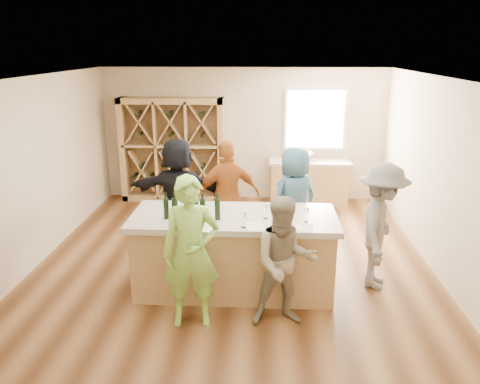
{
  "coord_description": "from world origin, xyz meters",
  "views": [
    {
      "loc": [
        0.45,
        -6.39,
        3.22
      ],
      "look_at": [
        0.1,
        0.2,
        1.15
      ],
      "focal_mm": 35.0,
      "sensor_mm": 36.0,
      "label": 1
    }
  ],
  "objects_px": {
    "person_near_right": "(285,262)",
    "sink": "(300,156)",
    "wine_bottle_c": "(195,205)",
    "person_far_left": "(179,193)",
    "wine_bottle_a": "(166,209)",
    "person_near_left": "(191,252)",
    "person_far_mid": "(228,196)",
    "wine_rack": "(173,150)",
    "person_far_right": "(295,199)",
    "tasting_counter_base": "(234,255)",
    "wine_bottle_b": "(175,210)",
    "wine_bottle_e": "(217,209)",
    "wine_bottle_d": "(203,211)",
    "person_server": "(381,227)"
  },
  "relations": [
    {
      "from": "person_near_right",
      "to": "sink",
      "type": "bearing_deg",
      "value": 76.05
    },
    {
      "from": "wine_bottle_c",
      "to": "person_far_left",
      "type": "height_order",
      "value": "person_far_left"
    },
    {
      "from": "sink",
      "to": "person_far_left",
      "type": "distance_m",
      "value": 3.18
    },
    {
      "from": "wine_bottle_a",
      "to": "person_near_left",
      "type": "distance_m",
      "value": 0.84
    },
    {
      "from": "wine_bottle_c",
      "to": "person_near_right",
      "type": "height_order",
      "value": "person_near_right"
    },
    {
      "from": "person_far_mid",
      "to": "person_far_left",
      "type": "height_order",
      "value": "person_far_left"
    },
    {
      "from": "wine_rack",
      "to": "person_far_right",
      "type": "distance_m",
      "value": 3.48
    },
    {
      "from": "tasting_counter_base",
      "to": "wine_bottle_b",
      "type": "bearing_deg",
      "value": -157.49
    },
    {
      "from": "wine_bottle_c",
      "to": "person_far_mid",
      "type": "bearing_deg",
      "value": 78.03
    },
    {
      "from": "person_far_mid",
      "to": "person_far_left",
      "type": "distance_m",
      "value": 0.83
    },
    {
      "from": "wine_bottle_c",
      "to": "wine_bottle_e",
      "type": "relative_size",
      "value": 1.11
    },
    {
      "from": "person_far_right",
      "to": "person_near_left",
      "type": "bearing_deg",
      "value": 28.64
    },
    {
      "from": "person_far_right",
      "to": "wine_bottle_d",
      "type": "bearing_deg",
      "value": 21.84
    },
    {
      "from": "wine_bottle_b",
      "to": "person_far_right",
      "type": "distance_m",
      "value": 2.39
    },
    {
      "from": "wine_rack",
      "to": "person_near_left",
      "type": "xyz_separation_m",
      "value": [
        1.12,
        -4.72,
        -0.18
      ]
    },
    {
      "from": "wine_rack",
      "to": "wine_bottle_d",
      "type": "relative_size",
      "value": 7.6
    },
    {
      "from": "person_far_mid",
      "to": "person_far_right",
      "type": "bearing_deg",
      "value": 164.53
    },
    {
      "from": "wine_bottle_a",
      "to": "wine_bottle_b",
      "type": "relative_size",
      "value": 0.87
    },
    {
      "from": "person_far_right",
      "to": "wine_bottle_a",
      "type": "bearing_deg",
      "value": 11.49
    },
    {
      "from": "person_near_right",
      "to": "person_far_right",
      "type": "distance_m",
      "value": 2.24
    },
    {
      "from": "person_near_left",
      "to": "wine_bottle_a",
      "type": "bearing_deg",
      "value": 115.61
    },
    {
      "from": "tasting_counter_base",
      "to": "wine_bottle_e",
      "type": "xyz_separation_m",
      "value": [
        -0.2,
        -0.17,
        0.73
      ]
    },
    {
      "from": "wine_rack",
      "to": "wine_bottle_e",
      "type": "distance_m",
      "value": 4.27
    },
    {
      "from": "wine_bottle_b",
      "to": "wine_bottle_d",
      "type": "distance_m",
      "value": 0.35
    },
    {
      "from": "wine_bottle_e",
      "to": "wine_bottle_d",
      "type": "bearing_deg",
      "value": -157.95
    },
    {
      "from": "tasting_counter_base",
      "to": "person_server",
      "type": "height_order",
      "value": "person_server"
    },
    {
      "from": "person_server",
      "to": "person_far_mid",
      "type": "height_order",
      "value": "person_far_mid"
    },
    {
      "from": "wine_bottle_b",
      "to": "person_near_left",
      "type": "xyz_separation_m",
      "value": [
        0.28,
        -0.55,
        -0.32
      ]
    },
    {
      "from": "sink",
      "to": "wine_bottle_e",
      "type": "height_order",
      "value": "wine_bottle_e"
    },
    {
      "from": "sink",
      "to": "person_far_right",
      "type": "relative_size",
      "value": 0.32
    },
    {
      "from": "person_near_left",
      "to": "person_far_right",
      "type": "distance_m",
      "value": 2.63
    },
    {
      "from": "person_near_left",
      "to": "person_near_right",
      "type": "bearing_deg",
      "value": -3.79
    },
    {
      "from": "sink",
      "to": "person_server",
      "type": "relative_size",
      "value": 0.31
    },
    {
      "from": "tasting_counter_base",
      "to": "person_far_right",
      "type": "xyz_separation_m",
      "value": [
        0.89,
        1.43,
        0.35
      ]
    },
    {
      "from": "wine_bottle_c",
      "to": "wine_bottle_d",
      "type": "distance_m",
      "value": 0.19
    },
    {
      "from": "wine_rack",
      "to": "person_far_left",
      "type": "xyz_separation_m",
      "value": [
        0.55,
        -2.41,
        -0.18
      ]
    },
    {
      "from": "person_far_right",
      "to": "wine_bottle_b",
      "type": "bearing_deg",
      "value": 16.0
    },
    {
      "from": "wine_bottle_d",
      "to": "person_near_right",
      "type": "height_order",
      "value": "person_near_right"
    },
    {
      "from": "wine_bottle_a",
      "to": "wine_bottle_d",
      "type": "height_order",
      "value": "wine_bottle_d"
    },
    {
      "from": "wine_bottle_d",
      "to": "person_far_left",
      "type": "relative_size",
      "value": 0.16
    },
    {
      "from": "tasting_counter_base",
      "to": "wine_bottle_e",
      "type": "bearing_deg",
      "value": -139.17
    },
    {
      "from": "tasting_counter_base",
      "to": "sink",
      "type": "bearing_deg",
      "value": 73.36
    },
    {
      "from": "sink",
      "to": "person_far_mid",
      "type": "xyz_separation_m",
      "value": [
        -1.32,
        -2.44,
        -0.11
      ]
    },
    {
      "from": "tasting_counter_base",
      "to": "wine_bottle_c",
      "type": "distance_m",
      "value": 0.9
    },
    {
      "from": "person_near_left",
      "to": "person_far_left",
      "type": "height_order",
      "value": "person_near_left"
    },
    {
      "from": "wine_bottle_b",
      "to": "person_far_mid",
      "type": "bearing_deg",
      "value": 72.11
    },
    {
      "from": "person_near_left",
      "to": "person_server",
      "type": "height_order",
      "value": "person_near_left"
    },
    {
      "from": "person_far_right",
      "to": "sink",
      "type": "bearing_deg",
      "value": -126.91
    },
    {
      "from": "person_far_right",
      "to": "person_far_left",
      "type": "xyz_separation_m",
      "value": [
        -1.9,
        0.04,
        0.07
      ]
    },
    {
      "from": "tasting_counter_base",
      "to": "wine_bottle_e",
      "type": "distance_m",
      "value": 0.77
    }
  ]
}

